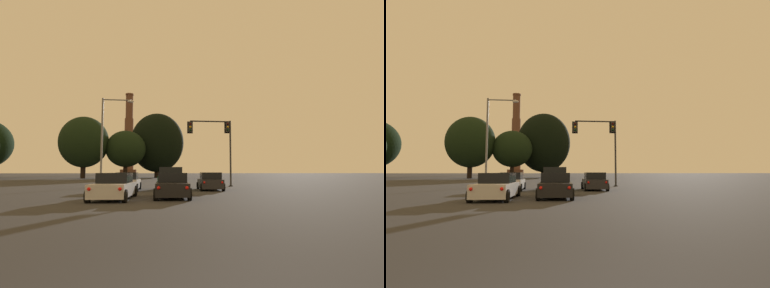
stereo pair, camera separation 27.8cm
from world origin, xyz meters
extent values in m
cube|color=silver|center=(-3.23, 14.18, 0.53)|extent=(2.02, 4.68, 0.70)
cube|color=black|center=(-3.21, 14.41, 1.15)|extent=(1.73, 2.28, 0.55)
cylinder|color=black|center=(-4.01, 16.12, 0.32)|extent=(0.25, 0.65, 0.64)
cylinder|color=black|center=(-2.25, 16.04, 0.32)|extent=(0.25, 0.65, 0.64)
cylinder|color=black|center=(-4.20, 12.33, 0.32)|extent=(0.25, 0.65, 0.64)
cylinder|color=black|center=(-2.44, 12.24, 0.32)|extent=(0.25, 0.65, 0.64)
sphere|color=red|center=(-4.06, 11.90, 0.68)|extent=(0.17, 0.17, 0.17)
sphere|color=red|center=(-2.62, 11.83, 0.68)|extent=(0.17, 0.17, 0.17)
cube|color=silver|center=(-3.31, 21.99, 0.53)|extent=(1.78, 4.02, 0.72)
cube|color=black|center=(-3.31, 21.59, 1.16)|extent=(1.59, 1.92, 0.55)
cylinder|color=black|center=(-4.12, 23.63, 0.30)|extent=(0.23, 0.60, 0.60)
cylinder|color=black|center=(-2.44, 23.61, 0.30)|extent=(0.23, 0.60, 0.60)
cylinder|color=black|center=(-4.17, 20.38, 0.30)|extent=(0.23, 0.60, 0.60)
cylinder|color=black|center=(-2.49, 20.36, 0.30)|extent=(0.23, 0.60, 0.60)
sphere|color=red|center=(-4.02, 19.98, 0.68)|extent=(0.17, 0.17, 0.17)
sphere|color=red|center=(-2.66, 19.97, 0.68)|extent=(0.17, 0.17, 0.17)
cube|color=black|center=(0.00, 14.94, 0.53)|extent=(1.98, 4.67, 0.70)
cube|color=black|center=(0.01, 15.17, 1.15)|extent=(1.70, 2.26, 0.55)
cylinder|color=black|center=(-0.81, 16.87, 0.32)|extent=(0.24, 0.65, 0.64)
cylinder|color=black|center=(0.95, 16.80, 0.32)|extent=(0.24, 0.65, 0.64)
cylinder|color=black|center=(-0.95, 13.07, 0.32)|extent=(0.24, 0.65, 0.64)
cylinder|color=black|center=(0.81, 13.01, 0.32)|extent=(0.24, 0.65, 0.64)
sphere|color=red|center=(-0.81, 12.65, 0.68)|extent=(0.17, 0.17, 0.17)
sphere|color=red|center=(0.63, 12.59, 0.68)|extent=(0.17, 0.17, 0.17)
cube|color=#232328|center=(3.36, 21.86, 0.53)|extent=(1.87, 4.06, 0.72)
cube|color=black|center=(3.35, 21.46, 1.16)|extent=(1.63, 1.96, 0.55)
cylinder|color=black|center=(2.58, 23.52, 0.30)|extent=(0.24, 0.61, 0.60)
cylinder|color=black|center=(4.26, 23.45, 0.30)|extent=(0.24, 0.61, 0.60)
cylinder|color=black|center=(2.46, 20.27, 0.30)|extent=(0.24, 0.61, 0.60)
cylinder|color=black|center=(4.14, 20.21, 0.30)|extent=(0.24, 0.61, 0.60)
sphere|color=red|center=(2.61, 19.87, 0.68)|extent=(0.17, 0.17, 0.17)
sphere|color=red|center=(3.97, 19.82, 0.68)|extent=(0.17, 0.17, 0.17)
cube|color=#0F3823|center=(0.15, 21.85, 0.68)|extent=(2.14, 4.88, 0.95)
cube|color=black|center=(0.15, 21.97, 1.51)|extent=(1.91, 2.88, 0.70)
cylinder|color=black|center=(-0.70, 23.82, 0.38)|extent=(0.25, 0.77, 0.76)
cylinder|color=black|center=(1.17, 23.73, 0.38)|extent=(0.25, 0.77, 0.76)
cylinder|color=black|center=(-0.88, 19.97, 0.38)|extent=(0.25, 0.77, 0.76)
cylinder|color=black|center=(1.00, 19.89, 0.38)|extent=(0.25, 0.77, 0.76)
sphere|color=red|center=(-0.74, 19.47, 0.89)|extent=(0.17, 0.17, 0.17)
sphere|color=red|center=(0.81, 19.40, 0.89)|extent=(0.17, 0.17, 0.17)
cylinder|color=#2D2D30|center=(6.49, 27.59, 3.40)|extent=(0.18, 0.18, 6.79)
cylinder|color=black|center=(6.49, 27.59, 0.05)|extent=(0.40, 0.40, 0.10)
cube|color=#282828|center=(6.20, 27.59, 6.12)|extent=(0.34, 0.34, 1.04)
cube|color=black|center=(6.20, 27.77, 6.12)|extent=(0.58, 0.03, 1.25)
sphere|color=#320504|center=(6.20, 27.40, 6.45)|extent=(0.22, 0.22, 0.22)
sphere|color=#F2AD14|center=(6.20, 27.40, 6.12)|extent=(0.22, 0.22, 0.22)
sphere|color=black|center=(6.20, 27.40, 5.80)|extent=(0.22, 0.22, 0.22)
cylinder|color=#2D2D30|center=(4.40, 27.59, 6.69)|extent=(4.20, 0.14, 0.14)
sphere|color=#2D2D30|center=(6.49, 27.59, 6.69)|extent=(0.18, 0.18, 0.18)
cube|color=#282828|center=(2.30, 27.59, 6.05)|extent=(0.34, 0.34, 1.04)
cube|color=black|center=(2.30, 27.77, 6.05)|extent=(0.58, 0.03, 1.25)
sphere|color=#320504|center=(2.30, 27.40, 6.38)|extent=(0.22, 0.22, 0.22)
sphere|color=#F2AD14|center=(2.30, 27.40, 6.05)|extent=(0.22, 0.22, 0.22)
sphere|color=black|center=(2.30, 27.40, 5.73)|extent=(0.22, 0.22, 0.22)
cylinder|color=slate|center=(-6.51, 27.55, 4.43)|extent=(0.20, 0.20, 8.86)
cylinder|color=slate|center=(-5.14, 27.55, 8.71)|extent=(2.74, 0.12, 0.12)
sphere|color=slate|center=(-6.51, 27.55, 8.71)|extent=(0.20, 0.20, 0.20)
ellipsoid|color=silver|center=(-3.77, 27.55, 8.59)|extent=(0.64, 0.36, 0.26)
cylinder|color=#523427|center=(-15.30, 138.00, 1.25)|extent=(7.53, 7.53, 2.50)
cylinder|color=brown|center=(-15.30, 138.00, 8.44)|extent=(4.71, 4.71, 11.88)
cylinder|color=brown|center=(-15.30, 138.00, 20.31)|extent=(4.05, 4.05, 11.88)
cylinder|color=brown|center=(-15.30, 138.00, 32.19)|extent=(3.39, 3.39, 11.88)
cylinder|color=brown|center=(-15.30, 138.00, 37.78)|extent=(3.79, 3.79, 0.70)
cylinder|color=black|center=(-17.78, 66.29, 1.93)|extent=(1.09, 1.09, 3.86)
ellipsoid|color=black|center=(-17.78, 66.29, 8.15)|extent=(10.92, 9.83, 11.44)
cylinder|color=black|center=(-1.47, 72.86, 1.62)|extent=(1.33, 1.33, 3.24)
ellipsoid|color=black|center=(-1.47, 72.86, 8.79)|extent=(13.28, 11.95, 14.78)
cylinder|color=black|center=(-8.64, 67.46, 1.81)|extent=(0.91, 0.91, 3.61)
ellipsoid|color=black|center=(-8.64, 67.46, 6.77)|extent=(9.13, 8.22, 8.42)
camera|label=1|loc=(-0.75, -2.69, 1.49)|focal=28.00mm
camera|label=2|loc=(-0.47, -2.72, 1.49)|focal=28.00mm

